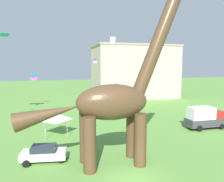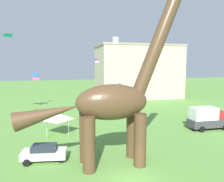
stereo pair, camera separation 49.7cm
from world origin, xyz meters
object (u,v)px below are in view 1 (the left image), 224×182
(festival_canopy_tent, at_px, (56,116))
(kite_apex, at_px, (4,35))
(person_near_flyer, at_px, (134,122))
(parked_sedan_left, at_px, (44,153))
(kite_near_low, at_px, (95,61))
(kite_trailing, at_px, (34,77))
(kite_mid_left, at_px, (113,41))
(dinosaur_sculpture, at_px, (112,102))
(parked_box_truck, at_px, (205,117))

(festival_canopy_tent, distance_m, kite_apex, 18.48)
(person_near_flyer, height_order, kite_apex, kite_apex)
(parked_sedan_left, distance_m, kite_near_low, 13.99)
(kite_near_low, bearing_deg, kite_trailing, 163.07)
(parked_sedan_left, xyz_separation_m, kite_mid_left, (12.52, 19.18, 12.85))
(kite_near_low, bearing_deg, person_near_flyer, -4.42)
(dinosaur_sculpture, bearing_deg, kite_near_low, 59.81)
(festival_canopy_tent, xyz_separation_m, kite_apex, (-7.55, 12.22, 11.62))
(dinosaur_sculpture, height_order, festival_canopy_tent, dinosaur_sculpture)
(parked_box_truck, distance_m, kite_trailing, 24.89)
(kite_apex, bearing_deg, person_near_flyer, -32.97)
(kite_mid_left, relative_size, kite_near_low, 2.40)
(kite_apex, xyz_separation_m, kite_trailing, (4.89, -9.13, -6.58))
(festival_canopy_tent, bearing_deg, parked_box_truck, -7.17)
(kite_mid_left, xyz_separation_m, kite_near_low, (-5.71, -10.86, -3.91))
(kite_mid_left, xyz_separation_m, kite_apex, (-18.69, 0.73, 0.51))
(parked_sedan_left, relative_size, kite_near_low, 8.17)
(parked_sedan_left, distance_m, kite_mid_left, 26.26)
(kite_mid_left, bearing_deg, parked_box_truck, -55.56)
(parked_box_truck, relative_size, kite_near_low, 10.40)
(kite_mid_left, distance_m, kite_apex, 18.72)
(parked_box_truck, xyz_separation_m, kite_apex, (-28.37, 14.84, 12.52))
(dinosaur_sculpture, height_order, kite_mid_left, dinosaur_sculpture)
(kite_apex, bearing_deg, kite_trailing, -61.84)
(dinosaur_sculpture, relative_size, kite_trailing, 16.91)
(parked_box_truck, xyz_separation_m, person_near_flyer, (-9.84, 2.82, -0.73))
(dinosaur_sculpture, distance_m, parked_box_truck, 18.20)
(person_near_flyer, relative_size, kite_near_low, 2.80)
(parked_sedan_left, bearing_deg, festival_canopy_tent, 88.96)
(parked_sedan_left, xyz_separation_m, person_near_flyer, (12.35, 7.89, 0.11))
(kite_trailing, bearing_deg, parked_box_truck, -13.67)
(parked_sedan_left, bearing_deg, kite_apex, 116.32)
(kite_near_low, distance_m, kite_apex, 17.96)
(parked_box_truck, bearing_deg, kite_trailing, 167.37)
(kite_apex, bearing_deg, festival_canopy_tent, -58.29)
(kite_mid_left, height_order, kite_near_low, kite_mid_left)
(parked_box_truck, bearing_deg, kite_near_low, 169.12)
(dinosaur_sculpture, relative_size, kite_apex, 9.20)
(kite_near_low, relative_size, kite_trailing, 0.57)
(parked_box_truck, distance_m, kite_mid_left, 20.90)
(parked_box_truck, xyz_separation_m, kite_near_low, (-15.39, 3.25, 8.10))
(kite_apex, bearing_deg, dinosaur_sculpture, -61.07)
(person_near_flyer, bearing_deg, kite_mid_left, 79.87)
(kite_near_low, bearing_deg, festival_canopy_tent, -173.39)
(kite_near_low, bearing_deg, parked_box_truck, -11.92)
(dinosaur_sculpture, bearing_deg, person_near_flyer, 32.09)
(parked_box_truck, bearing_deg, dinosaur_sculpture, -154.33)
(kite_mid_left, bearing_deg, kite_near_low, -117.73)
(kite_mid_left, bearing_deg, parked_sedan_left, -123.12)
(dinosaur_sculpture, bearing_deg, kite_apex, 92.54)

